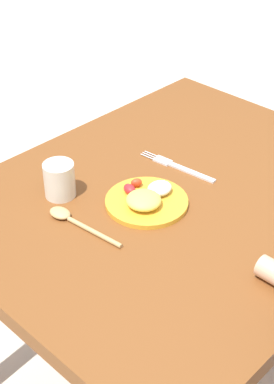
{
  "coord_description": "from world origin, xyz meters",
  "views": [
    {
      "loc": [
        -0.94,
        -0.75,
        1.56
      ],
      "look_at": [
        -0.1,
        0.06,
        0.73
      ],
      "focal_mm": 54.21,
      "sensor_mm": 36.0,
      "label": 1
    }
  ],
  "objects_px": {
    "fork": "(178,167)",
    "spoon": "(71,219)",
    "drinking_cup": "(59,180)",
    "plate": "(147,199)"
  },
  "relations": [
    {
      "from": "fork",
      "to": "drinking_cup",
      "type": "xyz_separation_m",
      "value": [
        -0.3,
        0.13,
        0.04
      ]
    },
    {
      "from": "fork",
      "to": "spoon",
      "type": "height_order",
      "value": "spoon"
    },
    {
      "from": "spoon",
      "to": "drinking_cup",
      "type": "xyz_separation_m",
      "value": [
        0.05,
        0.1,
        0.04
      ]
    },
    {
      "from": "drinking_cup",
      "to": "plate",
      "type": "bearing_deg",
      "value": -56.72
    },
    {
      "from": "plate",
      "to": "fork",
      "type": "height_order",
      "value": "plate"
    },
    {
      "from": "spoon",
      "to": "drinking_cup",
      "type": "bearing_deg",
      "value": -33.48
    },
    {
      "from": "plate",
      "to": "drinking_cup",
      "type": "xyz_separation_m",
      "value": [
        -0.12,
        0.18,
        0.03
      ]
    },
    {
      "from": "plate",
      "to": "drinking_cup",
      "type": "height_order",
      "value": "drinking_cup"
    },
    {
      "from": "spoon",
      "to": "plate",
      "type": "bearing_deg",
      "value": -120.73
    },
    {
      "from": "fork",
      "to": "spoon",
      "type": "relative_size",
      "value": 1.07
    }
  ]
}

